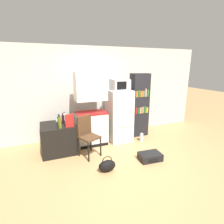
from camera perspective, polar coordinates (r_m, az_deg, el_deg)
ground_plane at (r=4.00m, az=5.32°, el=-16.74°), size 24.00×24.00×0.00m
wall_back at (r=5.38m, az=-2.11°, el=6.59°), size 6.40×0.10×2.63m
side_table at (r=4.58m, az=-17.07°, el=-8.12°), size 0.80×0.79×0.71m
kitchen_hutch at (r=4.66m, az=-6.80°, el=0.05°), size 0.81×0.53×1.94m
refrigerator at (r=4.93m, az=2.44°, el=-1.23°), size 0.62×0.63×1.45m
microwave at (r=4.75m, az=2.56°, el=8.92°), size 0.46×0.44×0.30m
bookshelf at (r=5.31m, az=8.86°, el=2.19°), size 0.52×0.34×1.88m
bottle_green_tall at (r=4.39m, az=-16.93°, el=-2.62°), size 0.08×0.08×0.26m
bottle_milk_white at (r=4.71m, az=-15.19°, el=-1.51°), size 0.07×0.07×0.22m
bottle_olive_oil at (r=4.14m, az=-16.66°, el=-3.43°), size 0.08×0.08×0.30m
bottle_wine_dark at (r=4.45m, az=-15.68°, el=-2.28°), size 0.06×0.06×0.27m
bowl at (r=4.64m, az=-16.84°, el=-2.80°), size 0.16×0.16×0.04m
cereal_box at (r=4.16m, az=-13.73°, el=-2.77°), size 0.19×0.07×0.30m
chair at (r=4.17m, az=-8.21°, el=-6.64°), size 0.53×0.53×0.97m
suitcase_large_flat at (r=4.21m, az=12.29°, el=-14.00°), size 0.52×0.39×0.16m
handbag at (r=3.72m, az=-1.62°, el=-17.10°), size 0.36×0.20×0.33m
water_bottle_front at (r=5.11m, az=9.61°, el=-8.03°), size 0.10×0.10×0.28m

